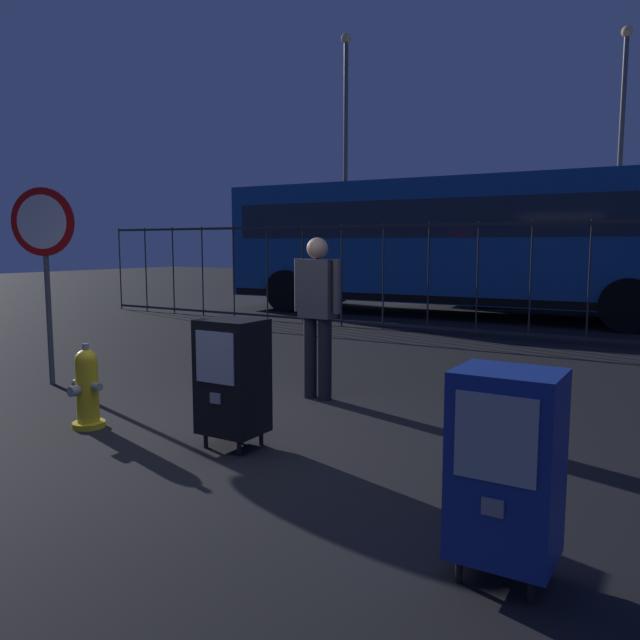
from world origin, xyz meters
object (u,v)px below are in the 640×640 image
newspaper_box_secondary (232,376)px  pedestrian (317,308)px  newspaper_box_primary (506,464)px  bus_near (453,240)px  street_light_near_left (346,148)px  street_light_near_right (621,145)px  fire_hydrant (87,388)px  stop_sign (44,244)px

newspaper_box_secondary → pedestrian: bearing=98.4°
newspaper_box_primary → bus_near: (-4.08, 10.79, 1.14)m
pedestrian → street_light_near_left: 14.66m
street_light_near_right → street_light_near_left: bearing=-162.8°
newspaper_box_secondary → bus_near: bus_near is taller
fire_hydrant → stop_sign: bearing=153.2°
street_light_near_left → street_light_near_right: 8.14m
bus_near → street_light_near_left: (-5.17, 4.30, 2.97)m
fire_hydrant → newspaper_box_primary: size_ratio=0.73×
street_light_near_left → street_light_near_right: street_light_near_left is taller
fire_hydrant → pedestrian: size_ratio=0.45×
bus_near → fire_hydrant: bearing=-90.4°
bus_near → street_light_near_left: 7.35m
newspaper_box_secondary → stop_sign: bearing=168.5°
fire_hydrant → street_light_near_right: 17.52m
stop_sign → pedestrian: size_ratio=1.34×
newspaper_box_secondary → pedestrian: size_ratio=0.61×
pedestrian → street_light_near_left: bearing=117.9°
newspaper_box_primary → street_light_near_right: 17.98m
newspaper_box_secondary → stop_sign: 3.43m
newspaper_box_primary → newspaper_box_secondary: bearing=159.6°
fire_hydrant → bus_near: bus_near is taller
newspaper_box_primary → stop_sign: stop_sign is taller
bus_near → stop_sign: bearing=-101.2°
pedestrian → bus_near: size_ratio=0.16×
street_light_near_right → pedestrian: bearing=-94.4°
stop_sign → pedestrian: 3.20m
pedestrian → street_light_near_left: street_light_near_left is taller
pedestrian → street_light_near_right: 15.38m
fire_hydrant → newspaper_box_secondary: size_ratio=0.73×
pedestrian → bus_near: (-1.46, 8.23, 0.76)m
newspaper_box_secondary → stop_sign: size_ratio=0.46×
street_light_near_left → pedestrian: bearing=-62.1°
bus_near → newspaper_box_primary: bearing=-71.3°
stop_sign → bus_near: bearing=80.8°
fire_hydrant → street_light_near_right: bearing=82.2°
newspaper_box_primary → street_light_near_right: bearing=94.8°
fire_hydrant → pedestrian: pedestrian is taller
stop_sign → street_light_near_left: street_light_near_left is taller
newspaper_box_primary → stop_sign: (-5.58, 1.53, 1.03)m
bus_near → street_light_near_right: (2.60, 6.70, 2.75)m
stop_sign → newspaper_box_primary: bearing=-15.3°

